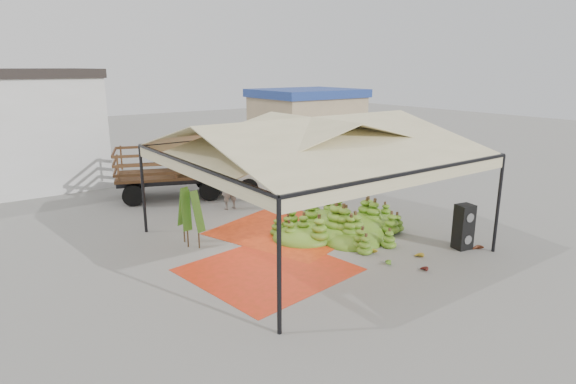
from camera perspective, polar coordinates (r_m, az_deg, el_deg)
ground at (r=15.73m, az=2.62°, el=-5.82°), size 90.00×90.00×0.00m
canopy_tent at (r=14.90m, az=2.77°, el=6.15°), size 8.10×8.10×4.00m
building_tan at (r=31.32m, az=2.23°, el=8.39°), size 6.30×5.30×4.10m
tarp_left at (r=13.61m, az=-2.36°, el=-9.17°), size 4.53×4.37×0.01m
tarp_right at (r=16.75m, az=0.12°, el=-4.49°), size 5.42×5.56×0.01m
banana_heap at (r=16.52m, az=6.60°, el=-2.90°), size 5.68×4.93×1.09m
hand_yellow_a at (r=14.86m, az=15.22°, el=-7.22°), size 0.43×0.35×0.19m
hand_yellow_b at (r=14.83m, az=9.95°, el=-6.96°), size 0.54×0.53×0.19m
hand_red_a at (r=13.98m, az=15.68°, el=-8.70°), size 0.47×0.43×0.18m
hand_red_b at (r=16.03m, az=21.63°, el=-6.13°), size 0.54×0.53×0.19m
hand_green at (r=14.20m, az=11.46°, el=-8.02°), size 0.55×0.55×0.19m
hanging_bunches at (r=17.17m, az=5.89°, el=4.93°), size 1.74×0.24×0.20m
speaker_stack at (r=15.83m, az=20.09°, el=-3.89°), size 0.59×0.54×1.42m
banana_leaves at (r=15.59m, az=-11.62°, el=-6.32°), size 0.96×1.36×3.70m
vendor at (r=19.05m, az=-7.02°, el=0.75°), size 0.70×0.46×1.91m
truck_left at (r=21.23m, az=-10.37°, el=3.20°), size 6.81×4.33×2.21m
truck_right at (r=24.34m, az=-1.29°, el=4.58°), size 6.15×4.00×2.00m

